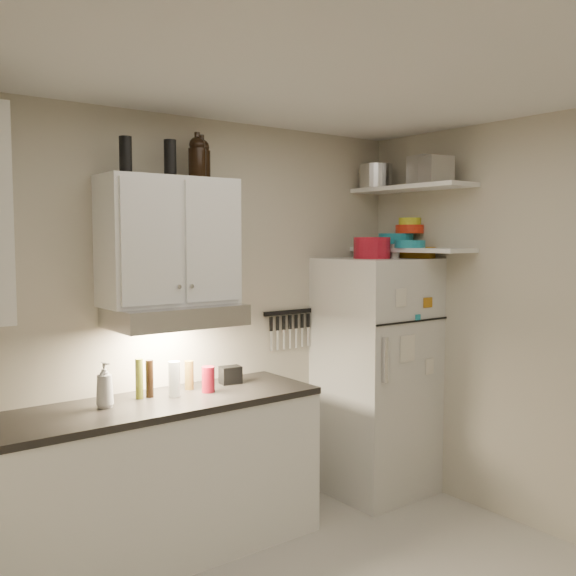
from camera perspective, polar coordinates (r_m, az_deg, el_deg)
ceiling at (r=3.03m, az=6.95°, el=19.08°), size 3.20×3.00×0.02m
back_wall at (r=4.18m, az=-7.82°, el=-3.06°), size 3.20×0.02×2.60m
right_wall at (r=4.25m, az=22.58°, el=-3.25°), size 0.02×3.00×2.60m
base_cabinet at (r=3.89m, az=-12.71°, el=-16.84°), size 2.10×0.60×0.88m
countertop at (r=3.74m, az=-12.83°, el=-10.26°), size 2.10×0.62×0.04m
upper_cabinet at (r=3.85m, az=-10.51°, el=4.10°), size 0.80×0.33×0.75m
range_hood at (r=3.82m, az=-9.98°, el=-2.44°), size 0.76×0.46×0.12m
fridge at (r=4.74m, az=7.81°, el=-7.70°), size 0.70×0.68×1.70m
shelf_hi at (r=4.70m, az=10.91°, el=8.72°), size 0.30×0.95×0.03m
shelf_lo at (r=4.69m, az=10.83°, el=3.35°), size 0.30×0.95×0.03m
knife_strip at (r=4.54m, az=0.05°, el=-2.17°), size 0.42×0.02×0.03m
dutch_oven at (r=4.57m, az=7.47°, el=3.56°), size 0.33×0.33×0.15m
book_stack at (r=4.75m, az=11.47°, el=3.12°), size 0.26×0.29×0.08m
spice_jar at (r=4.65m, az=9.51°, el=3.25°), size 0.07×0.07×0.10m
stock_pot at (r=4.87m, az=7.81°, el=9.80°), size 0.32×0.32×0.17m
tin_a at (r=4.70m, az=12.19°, el=10.15°), size 0.24×0.22×0.21m
tin_b at (r=4.50m, az=13.04°, el=10.20°), size 0.22×0.22×0.18m
bowl_teal at (r=4.85m, az=9.58°, el=4.19°), size 0.26×0.26×0.10m
bowl_orange at (r=4.82m, az=10.76°, el=5.16°), size 0.21×0.21×0.06m
bowl_yellow at (r=4.82m, az=10.77°, el=5.84°), size 0.16×0.16×0.05m
plates at (r=4.61m, az=10.77°, el=3.86°), size 0.24×0.24×0.05m
growler_a at (r=3.93m, az=-8.07°, el=11.45°), size 0.11×0.11×0.25m
growler_b at (r=4.01m, az=-7.68°, el=11.30°), size 0.14×0.14×0.25m
thermos_a at (r=3.81m, az=-10.43°, el=11.30°), size 0.07×0.07×0.21m
thermos_b at (r=3.70m, az=-14.24°, el=11.40°), size 0.08×0.08×0.20m
soap_bottle at (r=3.67m, az=-16.00°, el=-8.07°), size 0.13×0.13×0.28m
pepper_mill at (r=4.00m, az=-8.78°, el=-7.66°), size 0.06×0.06×0.18m
oil_bottle at (r=3.82m, az=-13.09°, el=-7.87°), size 0.05×0.05×0.23m
vinegar_bottle at (r=3.85m, az=-12.20°, el=-7.88°), size 0.06×0.06×0.22m
clear_bottle at (r=3.84m, az=-10.08°, el=-7.96°), size 0.08×0.08×0.21m
red_jar at (r=3.91m, az=-7.10°, el=-8.07°), size 0.10×0.10×0.16m
caddy at (r=4.13m, az=-5.14°, el=-7.70°), size 0.14×0.11×0.11m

